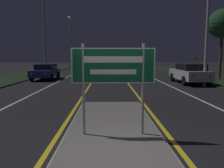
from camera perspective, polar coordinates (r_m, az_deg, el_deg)
ground_plane at (r=4.73m, az=0.61°, el=-17.85°), size 160.00×160.00×0.00m
median_island at (r=5.57m, az=0.31°, el=-13.46°), size 2.45×7.92×0.10m
verge_left at (r=26.11m, az=-22.17°, el=2.21°), size 5.00×100.00×0.08m
verge_right at (r=26.21m, az=20.46°, el=2.31°), size 5.00×100.00×0.08m
centre_line_yellow_left at (r=29.39m, az=-3.64°, el=3.13°), size 0.12×70.00×0.01m
centre_line_yellow_right at (r=29.40m, az=1.90°, el=3.14°), size 0.12×70.00×0.01m
lane_line_white_left at (r=29.64m, az=-9.03°, el=3.09°), size 0.12×70.00×0.01m
lane_line_white_right at (r=29.68m, az=7.28°, el=3.12°), size 0.12×70.00×0.01m
edge_line_white_left at (r=30.20m, az=-14.68°, el=3.02°), size 0.10×70.00×0.01m
edge_line_white_right at (r=30.26m, az=12.91°, el=3.08°), size 0.10×70.00×0.01m
highway_sign at (r=5.23m, az=0.33°, el=3.56°), size 2.00×0.07×2.21m
streetlight_left_near at (r=22.99m, az=-17.41°, el=17.27°), size 0.58×0.58×9.15m
streetlight_left_far at (r=38.76m, az=-10.89°, el=13.23°), size 0.63×0.63×8.85m
car_receding_0 at (r=17.61m, az=19.56°, el=2.74°), size 1.91×4.68×1.50m
car_receding_1 at (r=28.10m, az=4.23°, el=4.51°), size 1.85×4.67×1.47m
car_approaching_0 at (r=20.43m, az=-16.95°, el=3.16°), size 1.86×4.12×1.37m
car_approaching_1 at (r=29.25m, az=-5.80°, el=4.55°), size 1.89×4.08×1.42m
warning_sign at (r=24.31m, az=20.97°, el=5.13°), size 0.60×0.06×2.16m
roadside_palm_right at (r=21.56m, az=26.89°, el=13.79°), size 2.45×2.45×6.00m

